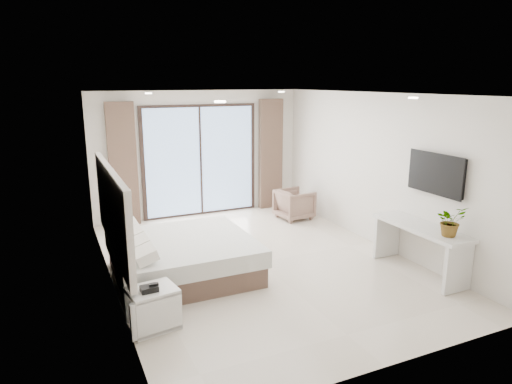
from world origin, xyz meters
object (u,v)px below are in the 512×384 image
console_desk (420,238)px  armchair (295,203)px  bed (182,257)px  nightstand (153,308)px

console_desk → armchair: size_ratio=2.35×
bed → console_desk: console_desk is taller
bed → armchair: bearing=32.3°
nightstand → armchair: armchair is taller
nightstand → console_desk: 4.07m
console_desk → bed: bearing=157.0°
nightstand → console_desk: (4.06, -0.08, 0.31)m
armchair → nightstand: bearing=125.6°
bed → armchair: (3.00, 1.90, 0.05)m
nightstand → console_desk: bearing=-9.9°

